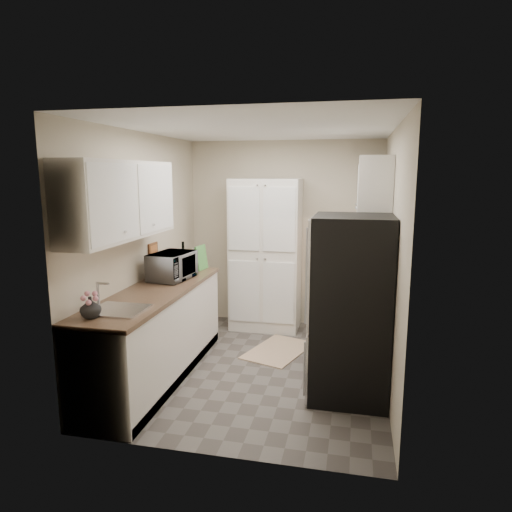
# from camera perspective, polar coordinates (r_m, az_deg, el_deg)

# --- Properties ---
(ground) EXTENTS (3.20, 3.20, 0.00)m
(ground) POSITION_cam_1_polar(r_m,az_deg,el_deg) (5.07, 0.49, -13.76)
(ground) COLOR #56514C
(ground) RESTS_ON ground
(room_shell) EXTENTS (2.64, 3.24, 2.52)m
(room_shell) POSITION_cam_1_polar(r_m,az_deg,el_deg) (4.64, 0.28, 4.86)
(room_shell) COLOR beige
(room_shell) RESTS_ON ground
(pantry_cabinet) EXTENTS (0.90, 0.55, 2.00)m
(pantry_cabinet) POSITION_cam_1_polar(r_m,az_deg,el_deg) (6.05, 1.22, 0.14)
(pantry_cabinet) COLOR silver
(pantry_cabinet) RESTS_ON ground
(base_cabinet_left) EXTENTS (0.60, 2.30, 0.88)m
(base_cabinet_left) POSITION_cam_1_polar(r_m,az_deg,el_deg) (4.82, -12.36, -9.68)
(base_cabinet_left) COLOR silver
(base_cabinet_left) RESTS_ON ground
(countertop_left) EXTENTS (0.63, 2.33, 0.04)m
(countertop_left) POSITION_cam_1_polar(r_m,az_deg,el_deg) (4.68, -12.57, -4.38)
(countertop_left) COLOR brown
(countertop_left) RESTS_ON base_cabinet_left
(base_cabinet_right) EXTENTS (0.60, 0.80, 0.88)m
(base_cabinet_right) POSITION_cam_1_polar(r_m,az_deg,el_deg) (5.95, 12.34, -5.82)
(base_cabinet_right) COLOR silver
(base_cabinet_right) RESTS_ON ground
(countertop_right) EXTENTS (0.63, 0.83, 0.04)m
(countertop_right) POSITION_cam_1_polar(r_m,az_deg,el_deg) (5.84, 12.51, -1.48)
(countertop_right) COLOR brown
(countertop_right) RESTS_ON base_cabinet_right
(electric_range) EXTENTS (0.71, 0.78, 1.13)m
(electric_range) POSITION_cam_1_polar(r_m,az_deg,el_deg) (5.17, 12.15, -7.83)
(electric_range) COLOR #B7B7BC
(electric_range) RESTS_ON ground
(refrigerator) EXTENTS (0.70, 0.72, 1.70)m
(refrigerator) POSITION_cam_1_polar(r_m,az_deg,el_deg) (4.30, 11.80, -6.38)
(refrigerator) COLOR #B7B7BC
(refrigerator) RESTS_ON ground
(microwave) EXTENTS (0.42, 0.58, 0.30)m
(microwave) POSITION_cam_1_polar(r_m,az_deg,el_deg) (5.06, -10.43, -1.24)
(microwave) COLOR #ACADB1
(microwave) RESTS_ON countertop_left
(wine_bottle) EXTENTS (0.09, 0.09, 0.34)m
(wine_bottle) POSITION_cam_1_polar(r_m,az_deg,el_deg) (5.35, -9.07, -0.37)
(wine_bottle) COLOR black
(wine_bottle) RESTS_ON countertop_left
(flower_vase) EXTENTS (0.22, 0.22, 0.17)m
(flower_vase) POSITION_cam_1_polar(r_m,az_deg,el_deg) (3.91, -19.98, -6.06)
(flower_vase) COLOR silver
(flower_vase) RESTS_ON countertop_left
(cutting_board) EXTENTS (0.05, 0.23, 0.29)m
(cutting_board) POSITION_cam_1_polar(r_m,az_deg,el_deg) (5.53, -6.82, -0.20)
(cutting_board) COLOR #499741
(cutting_board) RESTS_ON countertop_left
(toaster_oven) EXTENTS (0.30, 0.37, 0.20)m
(toaster_oven) POSITION_cam_1_polar(r_m,az_deg,el_deg) (5.95, 12.54, -0.05)
(toaster_oven) COLOR #B0B1B5
(toaster_oven) RESTS_ON countertop_right
(fruit_basket) EXTENTS (0.24, 0.24, 0.10)m
(fruit_basket) POSITION_cam_1_polar(r_m,az_deg,el_deg) (5.94, 12.59, 1.41)
(fruit_basket) COLOR #D96401
(fruit_basket) RESTS_ON toaster_oven
(kitchen_mat) EXTENTS (0.81, 1.03, 0.01)m
(kitchen_mat) POSITION_cam_1_polar(r_m,az_deg,el_deg) (5.51, 2.80, -11.68)
(kitchen_mat) COLOR #CFAB88
(kitchen_mat) RESTS_ON ground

